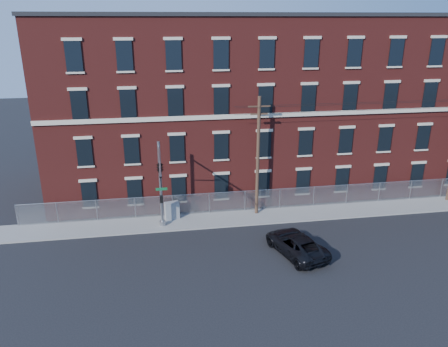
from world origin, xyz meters
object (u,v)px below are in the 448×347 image
at_px(utility_pole_near, 258,155).
at_px(utility_cabinet, 172,210).
at_px(pickup_truck, 296,244).
at_px(traffic_signal_mast, 160,173).

relative_size(utility_pole_near, utility_cabinet, 6.85).
bearing_deg(pickup_truck, utility_cabinet, -55.94).
height_order(traffic_signal_mast, pickup_truck, traffic_signal_mast).
relative_size(pickup_truck, utility_cabinet, 3.72).
relative_size(traffic_signal_mast, pickup_truck, 1.29).
bearing_deg(utility_cabinet, pickup_truck, -51.34).
distance_m(utility_pole_near, pickup_truck, 8.35).
height_order(utility_pole_near, pickup_truck, utility_pole_near).
xyz_separation_m(pickup_truck, utility_cabinet, (-8.44, 6.92, 0.10)).
distance_m(pickup_truck, utility_cabinet, 10.91).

